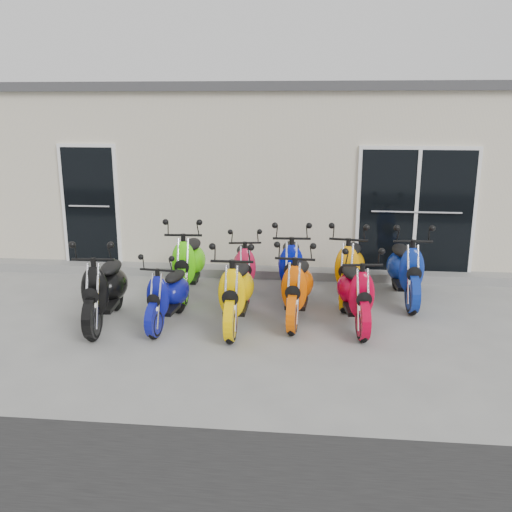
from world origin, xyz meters
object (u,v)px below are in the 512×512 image
object	(u,v)px
scooter_front_orange_a	(236,282)
scooter_back_green	(188,255)
scooter_front_black	(104,280)
scooter_front_orange_b	(297,278)
scooter_back_blue	(291,258)
scooter_front_blue	(167,287)
scooter_back_extra	(406,261)
scooter_front_red	(356,284)
scooter_back_red	(245,259)
scooter_back_yellow	(350,259)

from	to	relation	value
scooter_front_orange_a	scooter_back_green	distance (m)	1.60
scooter_front_black	scooter_front_orange_b	distance (m)	2.68
scooter_back_green	scooter_back_blue	xyz separation A→B (m)	(1.64, 0.01, -0.01)
scooter_front_blue	scooter_back_extra	bearing A→B (deg)	27.34
scooter_front_red	scooter_front_blue	bearing A→B (deg)	178.27
scooter_front_red	scooter_back_blue	bearing A→B (deg)	123.17
scooter_front_orange_b	scooter_back_green	size ratio (longest dim) A/B	0.93
scooter_front_orange_a	scooter_back_red	xyz separation A→B (m)	(-0.06, 1.40, -0.06)
scooter_back_blue	scooter_back_yellow	world-z (taller)	scooter_back_yellow
scooter_front_red	scooter_back_green	bearing A→B (deg)	150.00
scooter_front_blue	scooter_back_yellow	xyz separation A→B (m)	(2.55, 1.35, 0.10)
scooter_front_black	scooter_front_red	bearing A→B (deg)	0.33
scooter_front_black	scooter_back_yellow	distance (m)	3.70
scooter_front_blue	scooter_front_black	bearing A→B (deg)	-170.06
scooter_front_orange_a	scooter_back_yellow	bearing A→B (deg)	38.30
scooter_front_orange_a	scooter_back_red	size ratio (longest dim) A/B	1.11
scooter_back_green	scooter_back_red	world-z (taller)	scooter_back_green
scooter_front_red	scooter_back_red	distance (m)	2.08
scooter_back_red	scooter_back_yellow	bearing A→B (deg)	-12.09
scooter_front_black	scooter_front_orange_b	size ratio (longest dim) A/B	1.04
scooter_front_black	scooter_front_blue	xyz separation A→B (m)	(0.87, 0.06, -0.09)
scooter_front_orange_a	scooter_front_red	size ratio (longest dim) A/B	1.06
scooter_back_green	scooter_back_yellow	bearing A→B (deg)	-3.03
scooter_back_blue	scooter_front_black	bearing A→B (deg)	-153.67
scooter_back_blue	scooter_back_green	bearing A→B (deg)	177.49
scooter_front_blue	scooter_back_red	size ratio (longest dim) A/B	0.95
scooter_front_red	scooter_back_blue	xyz separation A→B (m)	(-0.94, 1.12, 0.05)
scooter_back_yellow	scooter_front_blue	bearing A→B (deg)	-143.84
scooter_front_orange_a	scooter_front_black	bearing A→B (deg)	-177.26
scooter_back_blue	scooter_back_yellow	xyz separation A→B (m)	(0.91, -0.00, 0.00)
scooter_back_green	scooter_back_extra	bearing A→B (deg)	-3.07
scooter_front_orange_b	scooter_front_red	world-z (taller)	scooter_front_orange_b
scooter_front_black	scooter_back_green	distance (m)	1.65
scooter_front_black	scooter_front_orange_a	distance (m)	1.83
scooter_back_yellow	scooter_front_red	bearing A→B (deg)	-80.38
scooter_front_black	scooter_front_red	xyz separation A→B (m)	(3.45, 0.29, -0.04)
scooter_front_orange_b	scooter_front_red	distance (m)	0.82
scooter_front_orange_b	scooter_back_yellow	distance (m)	1.25
scooter_front_red	scooter_back_yellow	distance (m)	1.12
scooter_back_red	scooter_back_yellow	xyz separation A→B (m)	(1.66, -0.10, 0.08)
scooter_front_orange_a	scooter_back_yellow	distance (m)	2.06
scooter_front_orange_b	scooter_front_red	size ratio (longest dim) A/B	1.02
scooter_back_yellow	scooter_back_extra	bearing A→B (deg)	8.47
scooter_front_red	scooter_back_green	size ratio (longest dim) A/B	0.91
scooter_front_orange_a	scooter_back_green	xyz separation A→B (m)	(-0.95, 1.29, 0.02)
scooter_front_blue	scooter_back_yellow	world-z (taller)	scooter_back_yellow
scooter_front_orange_b	scooter_back_yellow	xyz separation A→B (m)	(0.78, 0.97, 0.04)
scooter_front_blue	scooter_front_orange_b	distance (m)	1.81
scooter_front_orange_a	scooter_back_extra	bearing A→B (deg)	27.22
scooter_front_blue	scooter_front_orange_b	xyz separation A→B (m)	(1.77, 0.37, 0.07)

